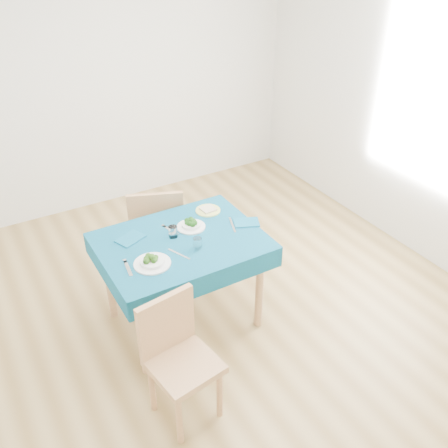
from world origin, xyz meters
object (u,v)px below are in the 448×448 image
chair_near (184,360)px  side_plate (208,210)px  bowl_near (152,260)px  table (183,282)px  bowl_far (191,224)px  chair_far (156,212)px

chair_near → side_plate: bearing=46.0°
chair_near → bowl_near: bearing=73.6°
table → side_plate: bearing=35.6°
bowl_far → side_plate: bearing=33.4°
table → chair_near: size_ratio=1.19×
bowl_far → side_plate: size_ratio=1.09×
bowl_near → bowl_far: bearing=32.5°
chair_near → chair_far: chair_far is taller
bowl_near → side_plate: size_ratio=1.28×
bowl_near → bowl_far: 0.51m
table → chair_far: bearing=80.3°
chair_near → bowl_far: size_ratio=4.53×
bowl_far → side_plate: (0.22, 0.15, -0.03)m
bowl_near → side_plate: 0.78m
chair_far → bowl_near: (-0.42, -0.92, 0.23)m
table → chair_near: 0.87m
chair_near → bowl_near: size_ratio=3.85×
table → side_plate: size_ratio=5.89×
chair_far → bowl_far: 0.69m
table → chair_near: bearing=-115.9°
table → side_plate: 0.59m
bowl_far → side_plate: bowl_far is taller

